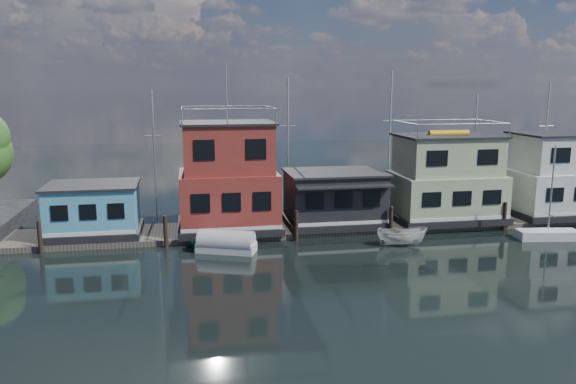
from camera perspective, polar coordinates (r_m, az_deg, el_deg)
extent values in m
plane|color=black|center=(32.43, 11.09, -8.93)|extent=(160.00, 160.00, 0.00)
cube|color=#595147|center=(43.26, 5.34, -3.46)|extent=(48.00, 5.00, 0.40)
cube|color=black|center=(42.14, -19.01, -3.78)|extent=(6.40, 4.90, 0.50)
cube|color=#54A4CC|center=(41.75, -19.15, -1.45)|extent=(6.00, 4.50, 3.00)
cube|color=black|center=(41.46, -19.29, 0.68)|extent=(6.30, 4.80, 0.16)
cube|color=black|center=(41.72, -5.99, -3.38)|extent=(7.40, 5.90, 0.50)
cube|color=maroon|center=(41.25, -6.05, -0.52)|extent=(7.00, 5.50, 3.74)
cube|color=maroon|center=(40.70, -6.15, 4.46)|extent=(6.30, 4.95, 3.46)
cube|color=black|center=(40.54, -6.20, 7.00)|extent=(6.65, 5.23, 0.16)
cylinder|color=silver|center=(40.45, -6.26, 9.94)|extent=(0.08, 0.08, 4.00)
cube|color=black|center=(43.02, 4.71, -2.91)|extent=(7.40, 5.40, 0.50)
cube|color=black|center=(42.60, 4.75, -0.37)|extent=(7.00, 5.00, 3.40)
cube|color=black|center=(42.29, 4.78, 2.00)|extent=(7.30, 5.30, 0.16)
cube|color=black|center=(39.73, 5.81, 0.54)|extent=(7.00, 1.20, 0.12)
cube|color=black|center=(46.13, 15.58, -2.34)|extent=(8.40, 5.90, 0.50)
cube|color=#A9B88A|center=(45.77, 15.69, -0.13)|extent=(8.00, 5.50, 3.12)
cube|color=#A9B88A|center=(45.31, 15.89, 3.59)|extent=(7.20, 4.95, 2.88)
cube|color=black|center=(45.16, 15.99, 5.51)|extent=(7.60, 5.23, 0.16)
cylinder|color=#E1A00F|center=(45.14, 16.00, 5.72)|extent=(3.20, 0.56, 0.56)
cube|color=black|center=(51.25, 25.71, -1.73)|extent=(8.40, 5.90, 0.50)
cube|color=silver|center=(50.92, 25.87, 0.26)|extent=(8.00, 5.50, 3.12)
cube|color=silver|center=(50.51, 26.15, 3.60)|extent=(7.20, 4.95, 2.88)
cube|color=black|center=(50.37, 26.30, 5.32)|extent=(7.60, 5.23, 0.16)
cylinder|color=#2D2116|center=(39.96, -23.90, -4.24)|extent=(0.28, 0.28, 2.20)
cylinder|color=#2D2116|center=(38.83, -12.33, -3.97)|extent=(0.28, 0.28, 2.20)
cylinder|color=#2D2116|center=(39.50, 0.85, -3.46)|extent=(0.28, 0.28, 2.20)
cylinder|color=#2D2116|center=(41.38, 10.41, -2.97)|extent=(0.28, 0.28, 2.20)
cylinder|color=#2D2116|center=(45.31, 21.14, -2.33)|extent=(0.28, 0.28, 2.20)
cylinder|color=silver|center=(46.76, -13.42, 3.66)|extent=(0.16, 0.16, 10.50)
cylinder|color=silver|center=(46.59, -13.50, 5.59)|extent=(1.40, 0.06, 0.06)
cylinder|color=silver|center=(47.38, -0.01, 4.66)|extent=(0.16, 0.16, 11.50)
cylinder|color=silver|center=(47.22, -0.01, 6.74)|extent=(1.40, 0.06, 0.06)
cylinder|color=silver|center=(49.74, 10.29, 5.07)|extent=(0.16, 0.16, 12.00)
cylinder|color=silver|center=(49.60, 10.36, 7.14)|extent=(1.40, 0.06, 0.06)
cylinder|color=silver|center=(53.18, 18.37, 3.97)|extent=(0.16, 0.16, 10.00)
cylinder|color=silver|center=(53.03, 18.47, 5.58)|extent=(1.40, 0.06, 0.06)
cylinder|color=silver|center=(56.80, 24.64, 4.45)|extent=(0.16, 0.16, 11.00)
cylinder|color=silver|center=(56.67, 24.77, 6.11)|extent=(1.40, 0.06, 0.06)
cube|color=silver|center=(37.39, -6.28, -5.59)|extent=(4.12, 2.76, 0.64)
cylinder|color=#BCBBC0|center=(37.29, -6.30, -5.05)|extent=(3.98, 2.78, 1.56)
imported|color=teal|center=(38.17, -7.08, -5.15)|extent=(4.54, 3.87, 0.80)
cube|color=white|center=(44.21, 24.87, -3.96)|extent=(4.41, 2.03, 0.66)
cylinder|color=silver|center=(43.53, 25.22, 0.31)|extent=(0.12, 0.12, 6.04)
cube|color=silver|center=(43.88, 25.02, -2.11)|extent=(0.25, 1.31, 0.05)
imported|color=silver|center=(39.26, 11.49, -4.43)|extent=(3.64, 2.05, 1.32)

